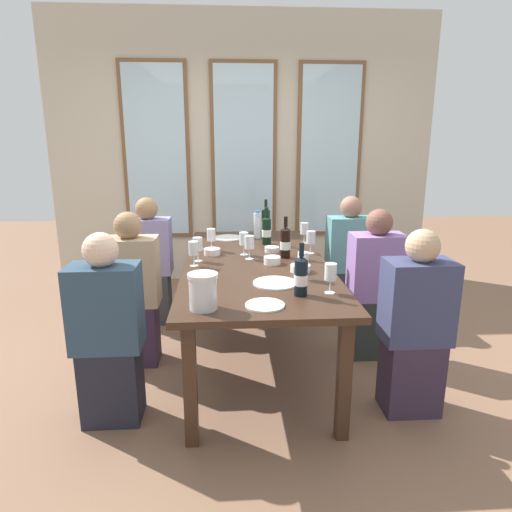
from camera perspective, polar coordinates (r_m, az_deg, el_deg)
ground_plane at (r=3.49m, az=-0.04°, el=-12.49°), size 12.00×12.00×0.00m
back_wall_with_windows at (r=5.12m, az=-1.57°, el=13.06°), size 4.20×0.10×2.90m
dining_table at (r=3.24m, az=-0.05°, el=-1.89°), size 1.00×2.16×0.74m
white_plate_0 at (r=2.73m, az=2.42°, el=-3.42°), size 0.27×0.27×0.01m
white_plate_1 at (r=3.97m, az=-3.54°, el=2.31°), size 0.26×0.26×0.01m
white_plate_2 at (r=2.38m, az=1.13°, el=-6.21°), size 0.21×0.21×0.01m
metal_pitcher at (r=2.32m, az=-6.71°, el=-4.42°), size 0.16×0.16×0.19m
wine_bottle_0 at (r=2.51m, az=5.70°, el=-2.50°), size 0.08×0.08×0.30m
wine_bottle_1 at (r=4.06m, az=1.24°, el=4.36°), size 0.08×0.08×0.33m
wine_bottle_2 at (r=3.72m, az=1.34°, el=3.27°), size 0.08×0.08×0.31m
wine_bottle_3 at (r=3.30m, az=3.73°, el=1.75°), size 0.08×0.08×0.31m
tasting_bowl_0 at (r=3.41m, az=-5.58°, el=0.56°), size 0.12×0.12×0.05m
tasting_bowl_1 at (r=3.15m, az=2.05°, el=-0.54°), size 0.12×0.12×0.05m
tasting_bowl_2 at (r=3.48m, az=2.02°, el=0.83°), size 0.11×0.11×0.04m
tasting_bowl_3 at (r=2.98m, az=5.63°, el=-1.55°), size 0.13×0.13×0.05m
water_bottle at (r=3.96m, az=0.16°, el=3.91°), size 0.06×0.06×0.24m
wine_glass_0 at (r=3.10m, az=-7.89°, el=0.81°), size 0.07×0.07×0.17m
wine_glass_1 at (r=3.44m, az=6.94°, el=2.21°), size 0.07×0.07×0.17m
wine_glass_2 at (r=3.25m, az=-0.84°, el=1.59°), size 0.07×0.07×0.17m
wine_glass_3 at (r=3.37m, az=-1.54°, el=2.07°), size 0.07×0.07×0.17m
wine_glass_4 at (r=3.22m, az=-7.38°, el=1.35°), size 0.07×0.07×0.17m
wine_glass_5 at (r=2.80m, az=5.96°, el=-0.66°), size 0.07×0.07×0.17m
wine_glass_6 at (r=3.77m, az=6.13°, el=3.42°), size 0.07×0.07×0.17m
wine_glass_7 at (r=2.56m, az=9.40°, el=-2.08°), size 0.07×0.07×0.17m
wine_glass_8 at (r=3.52m, az=-5.67°, el=2.54°), size 0.07×0.07×0.17m
seated_person_0 at (r=3.32m, az=-15.32°, el=-4.59°), size 0.38×0.24×1.11m
seated_person_1 at (r=3.43m, az=14.77°, el=-3.94°), size 0.38×0.24×1.11m
seated_person_2 at (r=2.69m, az=-18.19°, el=-9.45°), size 0.38×0.24×1.11m
seated_person_3 at (r=2.80m, az=19.43°, el=-8.59°), size 0.38×0.24×1.11m
seated_person_4 at (r=4.04m, az=-13.25°, el=-1.04°), size 0.38×0.24×1.11m
seated_person_5 at (r=4.10m, az=11.57°, el=-0.69°), size 0.38×0.24×1.11m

